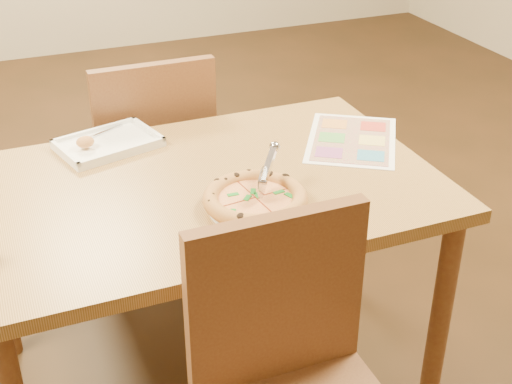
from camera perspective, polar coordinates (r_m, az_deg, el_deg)
name	(u,v)px	position (r m, az deg, el deg)	size (l,w,h in m)	color
dining_table	(205,209)	(2.03, -4.13, -1.35)	(1.30, 0.85, 0.72)	#A37B41
chair_near	(292,365)	(1.62, 2.90, -13.62)	(0.42, 0.42, 0.47)	brown
chair_far	(152,145)	(2.58, -8.33, 3.72)	(0.42, 0.42, 0.47)	brown
plate	(256,206)	(1.86, 0.00, -1.16)	(0.25, 0.25, 0.01)	silver
pizza	(255,199)	(1.85, -0.05, -0.55)	(0.27, 0.27, 0.04)	#C78C44
pizza_cutter	(267,170)	(1.86, 0.86, 1.74)	(0.11, 0.14, 0.10)	silver
appetizer_tray	(107,144)	(2.23, -11.86, 3.74)	(0.33, 0.27, 0.06)	white
menu	(352,140)	(2.25, 7.67, 4.18)	(0.27, 0.37, 0.01)	white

